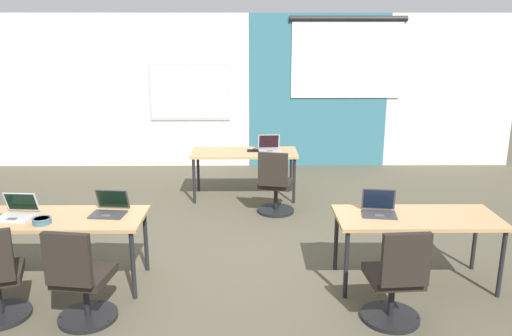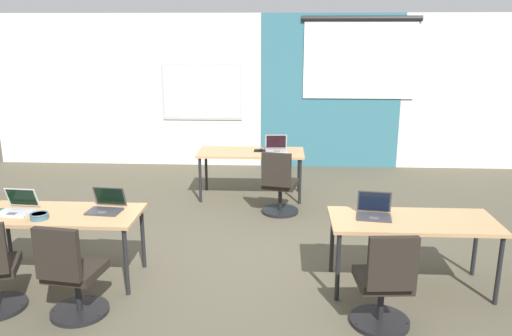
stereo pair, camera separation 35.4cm
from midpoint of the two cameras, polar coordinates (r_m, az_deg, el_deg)
ground_plane at (r=5.87m, az=-0.14°, el=-9.97°), size 24.00×24.00×0.00m
back_wall_assembly at (r=9.57m, az=1.45°, el=8.62°), size 10.00×0.27×2.80m
desk_near_left at (r=5.45m, az=-19.30°, el=-5.37°), size 1.60×0.70×0.72m
desk_near_right at (r=5.26m, az=19.00°, el=-6.09°), size 1.60×0.70×0.72m
desk_far_center at (r=7.73m, az=0.75°, el=1.43°), size 1.60×0.70×0.72m
laptop_near_left_end at (r=5.60m, az=-23.53°, el=-4.07°), size 0.35×0.34×0.22m
laptop_near_right_inner at (r=5.19m, az=14.99°, el=-4.74°), size 0.36×0.31×0.24m
chair_near_right_inner at (r=4.60m, az=16.36°, el=-12.82°), size 0.52×0.55×0.92m
laptop_far_right at (r=7.76m, az=3.60°, el=2.28°), size 0.35×0.29×0.24m
mousepad_far_right at (r=7.76m, az=1.90°, el=1.94°), size 0.22×0.19×0.00m
mouse_far_right at (r=7.76m, az=1.90°, el=2.08°), size 0.07×0.10×0.03m
chair_far_right at (r=7.08m, az=4.04°, el=-2.29°), size 0.53×0.58×0.92m
laptop_near_left_inner at (r=5.34m, az=-14.62°, el=-4.15°), size 0.36×0.34×0.23m
chair_near_left_inner at (r=4.80m, az=-17.88°, el=-11.77°), size 0.52×0.57×0.92m
snack_bowl at (r=5.31m, az=-21.35°, el=-5.01°), size 0.18×0.18×0.06m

